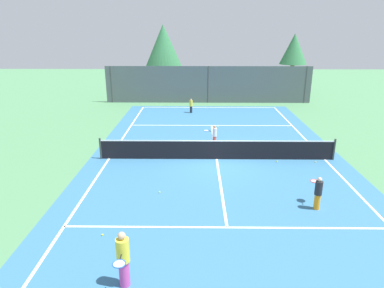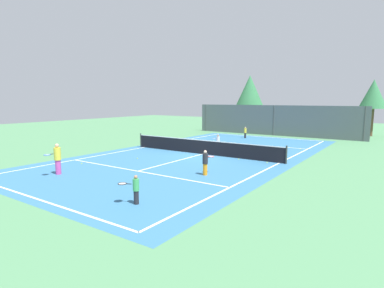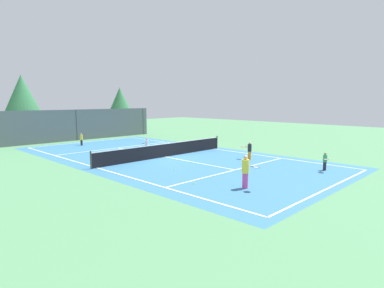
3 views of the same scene
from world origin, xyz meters
name	(u,v)px [view 1 (image 1 of 3)]	position (x,y,z in m)	size (l,w,h in m)	color
ground_plane	(217,159)	(0.00, 0.00, 0.00)	(80.00, 80.00, 0.00)	#4C8456
court_surface	(217,159)	(0.00, 0.00, 0.00)	(13.00, 25.00, 0.01)	teal
tennis_net	(217,150)	(0.00, 0.00, 0.51)	(11.90, 0.10, 1.10)	#333833
perimeter_fence	(208,85)	(0.00, 14.00, 1.60)	(18.00, 0.12, 3.20)	#515B60
tree_0	(163,49)	(-4.13, 16.92, 4.44)	(3.98, 3.98, 6.66)	brown
tree_1	(294,49)	(8.60, 19.12, 4.29)	(2.67, 2.67, 5.84)	brown
player_0	(191,106)	(-1.45, 10.13, 0.57)	(0.24, 0.24, 1.11)	#232328
player_2	(318,192)	(3.41, -5.05, 0.66)	(0.34, 0.84, 1.27)	orange
player_3	(214,135)	(-0.04, 2.21, 0.61)	(0.81, 0.59, 1.17)	#E54C3F
player_4	(123,259)	(-2.89, -9.19, 0.82)	(0.37, 0.91, 1.58)	#D14799
ball_crate	(190,148)	(-1.37, 1.12, 0.18)	(0.46, 0.33, 0.43)	green
tennis_ball_0	(160,192)	(-2.53, -3.85, 0.03)	(0.07, 0.07, 0.07)	#CCE533
tennis_ball_1	(218,127)	(0.41, 6.01, 0.03)	(0.07, 0.07, 0.07)	#CCE533
tennis_ball_2	(288,127)	(5.10, 5.94, 0.03)	(0.07, 0.07, 0.07)	#CCE533
tennis_ball_3	(102,235)	(-4.07, -6.93, 0.03)	(0.07, 0.07, 0.07)	#CCE533
tennis_ball_4	(276,111)	(5.37, 10.84, 0.03)	(0.07, 0.07, 0.07)	#CCE533
tennis_ball_5	(315,162)	(4.89, -0.42, 0.03)	(0.07, 0.07, 0.07)	#CCE533
tennis_ball_6	(297,147)	(4.58, 1.77, 0.03)	(0.07, 0.07, 0.07)	#CCE533
tennis_ball_7	(277,161)	(2.99, -0.37, 0.03)	(0.07, 0.07, 0.07)	#CCE533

